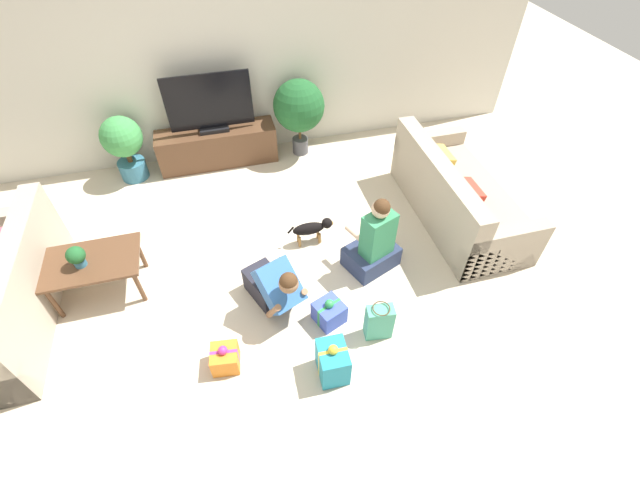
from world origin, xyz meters
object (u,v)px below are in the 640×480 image
at_px(potted_plant_back_left, 124,143).
at_px(tv, 210,106).
at_px(dog, 313,228).
at_px(gift_box_b, 333,362).
at_px(person_kneeling, 274,286).
at_px(tv_console, 218,146).
at_px(potted_plant_back_right, 299,107).
at_px(sofa_left, 1,298).
at_px(person_sitting, 374,244).
at_px(coffee_table, 92,264).
at_px(tabletop_plant, 76,256).
at_px(gift_box_a, 225,358).
at_px(sofa_right, 456,197).
at_px(gift_bag_a, 379,322).
at_px(gift_box_c, 329,312).

bearing_deg(potted_plant_back_left, tv, 2.53).
relative_size(dog, gift_box_b, 1.25).
xyz_separation_m(potted_plant_back_left, person_kneeling, (1.43, -2.55, -0.21)).
relative_size(tv_console, potted_plant_back_right, 1.48).
relative_size(tv, potted_plant_back_right, 1.01).
height_order(sofa_left, potted_plant_back_left, potted_plant_back_left).
height_order(person_sitting, gift_box_b, person_sitting).
bearing_deg(coffee_table, sofa_left, -172.51).
distance_m(person_kneeling, dog, 0.96).
bearing_deg(coffee_table, tabletop_plant, -153.95).
relative_size(person_sitting, dog, 1.79).
relative_size(tv_console, gift_box_a, 5.48).
height_order(coffee_table, potted_plant_back_right, potted_plant_back_right).
distance_m(tv_console, gift_box_b, 3.49).
bearing_deg(coffee_table, potted_plant_back_left, 83.24).
height_order(potted_plant_back_right, potted_plant_back_left, potted_plant_back_right).
bearing_deg(tabletop_plant, sofa_right, 2.42).
height_order(sofa_left, sofa_right, same).
distance_m(sofa_left, gift_box_a, 2.21).
distance_m(sofa_left, coffee_table, 0.85).
relative_size(coffee_table, dog, 1.70).
bearing_deg(tv_console, coffee_table, -124.69).
bearing_deg(gift_bag_a, sofa_left, 161.92).
bearing_deg(gift_box_c, gift_box_a, -167.40).
bearing_deg(gift_box_b, person_kneeling, 112.48).
distance_m(coffee_table, gift_box_b, 2.49).
relative_size(tv_console, person_kneeling, 1.98).
height_order(dog, gift_box_c, dog).
distance_m(gift_box_c, tabletop_plant, 2.41).
distance_m(sofa_left, tv, 3.06).
relative_size(coffee_table, tv_console, 0.57).
bearing_deg(tv_console, gift_box_b, -79.47).
height_order(sofa_right, potted_plant_back_left, potted_plant_back_left).
relative_size(sofa_left, potted_plant_back_left, 2.27).
bearing_deg(gift_box_c, gift_box_b, -102.61).
relative_size(tv_console, person_sitting, 1.66).
distance_m(tv, person_sitting, 2.77).
xyz_separation_m(sofa_right, potted_plant_back_right, (-1.46, 1.78, 0.41)).
bearing_deg(gift_box_b, tabletop_plant, 145.34).
relative_size(potted_plant_back_left, tabletop_plant, 3.89).
bearing_deg(gift_box_b, gift_bag_a, 27.29).
distance_m(tv_console, dog, 2.02).
relative_size(sofa_left, gift_box_a, 6.89).
xyz_separation_m(sofa_right, gift_box_a, (-2.84, -1.29, -0.17)).
relative_size(coffee_table, tabletop_plant, 4.00).
distance_m(potted_plant_back_right, person_kneeling, 2.71).
distance_m(potted_plant_back_left, gift_box_b, 3.83).
bearing_deg(gift_box_a, sofa_left, 151.54).
bearing_deg(potted_plant_back_left, sofa_right, -25.53).
relative_size(sofa_right, person_kneeling, 2.49).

